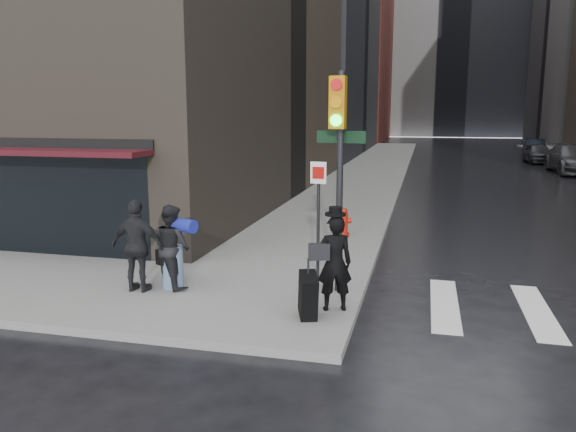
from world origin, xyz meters
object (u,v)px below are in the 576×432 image
traffic_light (337,153)px  parked_car_3 (573,159)px  fire_hydrant (343,224)px  parked_car_4 (538,153)px  man_overcoat (329,268)px  parked_car_5 (534,148)px  man_greycoat (137,246)px  man_jeans (172,246)px

traffic_light → parked_car_3: size_ratio=0.73×
fire_hydrant → parked_car_4: 28.64m
man_overcoat → parked_car_4: (9.07, 32.81, -0.24)m
traffic_light → parked_car_5: (9.99, 38.12, -2.12)m
traffic_light → fire_hydrant: bearing=102.8°
man_greycoat → traffic_light: 4.14m
traffic_light → fire_hydrant: size_ratio=5.00×
man_overcoat → traffic_light: (-0.07, 1.09, 1.88)m
man_jeans → traffic_light: size_ratio=0.40×
parked_car_4 → traffic_light: bearing=-107.6°
parked_car_4 → parked_car_3: bearing=-84.7°
parked_car_4 → man_greycoat: bearing=-112.9°
fire_hydrant → parked_car_4: size_ratio=0.21×
man_overcoat → parked_car_3: bearing=-129.0°
man_jeans → parked_car_5: 40.76m
man_jeans → parked_car_4: size_ratio=0.41×
parked_car_4 → fire_hydrant: bearing=-111.2°
man_overcoat → parked_car_5: size_ratio=0.45×
traffic_light → parked_car_3: traffic_light is taller
traffic_light → man_greycoat: bearing=-160.4°
man_overcoat → man_greycoat: bearing=-22.3°
man_jeans → parked_car_5: bearing=-79.5°
man_overcoat → traffic_light: traffic_light is taller
man_overcoat → parked_car_4: size_ratio=0.46×
man_overcoat → man_jeans: (-3.18, 0.61, 0.05)m
man_greycoat → traffic_light: bearing=-165.7°
man_overcoat → parked_car_3: size_ratio=0.33×
man_overcoat → traffic_light: 2.17m
parked_car_4 → parked_car_5: 6.46m
man_jeans → parked_car_4: (12.25, 32.20, -0.30)m
fire_hydrant → man_greycoat: bearing=-118.9°
fire_hydrant → parked_car_5: 34.98m
man_jeans → parked_car_5: size_ratio=0.40×
traffic_light → fire_hydrant: 5.30m
man_overcoat → traffic_light: bearing=-105.1°
man_greycoat → man_jeans: bearing=-143.5°
traffic_light → fire_hydrant: (-0.54, 4.75, -2.28)m
man_overcoat → man_jeans: size_ratio=1.13×
fire_hydrant → parked_car_5: bearing=72.5°
man_jeans → traffic_light: 3.64m
man_overcoat → fire_hydrant: 5.89m
fire_hydrant → parked_car_4: bearing=70.3°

